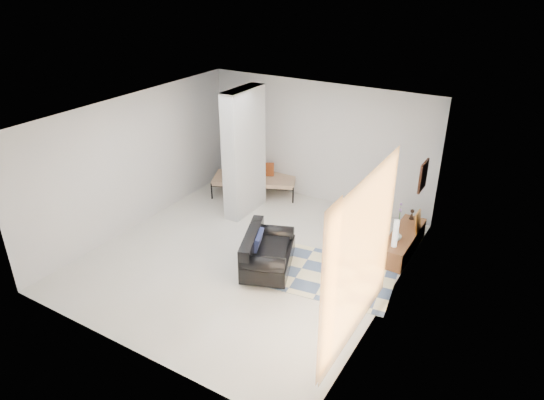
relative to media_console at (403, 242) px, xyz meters
The scene contains 17 objects.
floor 3.05m from the media_console, 145.96° to the right, with size 6.00×6.00×0.00m, color beige.
ceiling 4.00m from the media_console, 145.96° to the right, with size 6.00×6.00×0.00m, color white.
wall_back 3.08m from the media_console, 152.76° to the left, with size 6.00×6.00×0.00m, color silver.
wall_front 5.47m from the media_console, 118.19° to the right, with size 6.00×6.00×0.00m, color silver.
wall_left 5.67m from the media_console, 162.10° to the right, with size 6.00×6.00×0.00m, color silver.
wall_right 2.09m from the media_console, 82.32° to the right, with size 6.00×6.00×0.00m, color silver.
partition_column 3.81m from the media_console, behind, with size 0.35×1.20×2.80m, color silver.
hallway_door 4.86m from the media_console, 164.78° to the left, with size 0.85×0.06×2.04m, color white.
curtain 3.12m from the media_console, 87.00° to the right, with size 2.55×2.55×0.00m, color gold.
wall_art 1.46m from the media_console, ahead, with size 0.04×0.45×0.55m, color black.
media_console is the anchor object (origin of this frame).
loveseat 2.76m from the media_console, 135.68° to the right, with size 1.25×1.58×0.76m.
daybed 4.03m from the media_console, 169.16° to the left, with size 2.15×1.57×0.77m.
area_rug 1.77m from the media_console, 121.49° to the right, with size 2.37×1.58×0.01m, color beige.
cylinder_lamp 0.73m from the media_console, 92.08° to the right, with size 0.10×0.10×0.54m, color silver.
bronze_figurine 0.72m from the media_console, 94.43° to the left, with size 0.11×0.11×0.21m, color black, non-canonical shape.
vase 0.43m from the media_console, 99.09° to the right, with size 0.18×0.18×0.19m, color white.
Camera 1 is at (4.48, -6.60, 5.09)m, focal length 32.00 mm.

